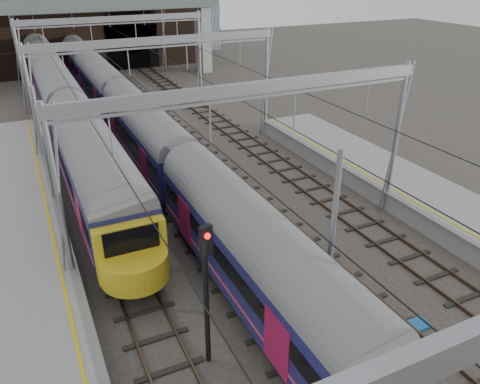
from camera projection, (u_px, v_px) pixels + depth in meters
ground at (357, 358)px, 16.12m from camera, size 160.00×160.00×0.00m
tracks at (200, 187)px, 28.24m from camera, size 14.40×80.00×0.22m
overhead_line at (161, 58)px, 30.58m from camera, size 16.80×80.00×8.00m
retaining_wall at (100, 34)px, 56.75m from camera, size 28.00×2.75×9.00m
overbridge at (93, 13)px, 50.11m from camera, size 28.00×3.00×9.25m
train_main at (120, 106)px, 35.69m from camera, size 2.59×59.93×4.53m
train_second at (58, 94)px, 38.04m from camera, size 2.88×49.97×4.93m
signal_near_left at (206, 281)px, 14.49m from camera, size 0.42×0.49×5.42m
equip_cover_a at (346, 286)px, 19.55m from camera, size 1.10×0.97×0.11m
equip_cover_b at (264, 336)px, 16.97m from camera, size 0.90×0.71×0.09m
equip_cover_c at (417, 325)px, 17.50m from camera, size 0.87×0.62×0.10m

